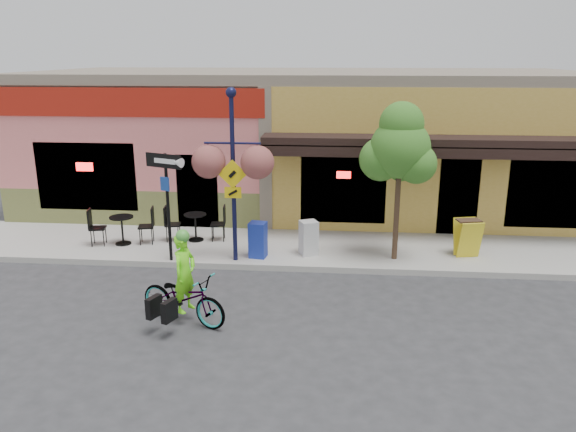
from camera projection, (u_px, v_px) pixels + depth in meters
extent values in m
plane|color=#2D2D30|center=(291.00, 280.00, 13.05)|extent=(90.00, 90.00, 0.00)
cube|color=#9E9B93|center=(297.00, 248.00, 14.94)|extent=(24.00, 3.00, 0.15)
cube|color=#A8A59E|center=(293.00, 268.00, 13.55)|extent=(24.00, 0.12, 0.15)
imported|color=maroon|center=(183.00, 298.00, 10.88)|extent=(2.04, 1.35, 1.01)
imported|color=#72FF1A|center=(185.00, 285.00, 10.80)|extent=(0.55, 0.66, 1.54)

